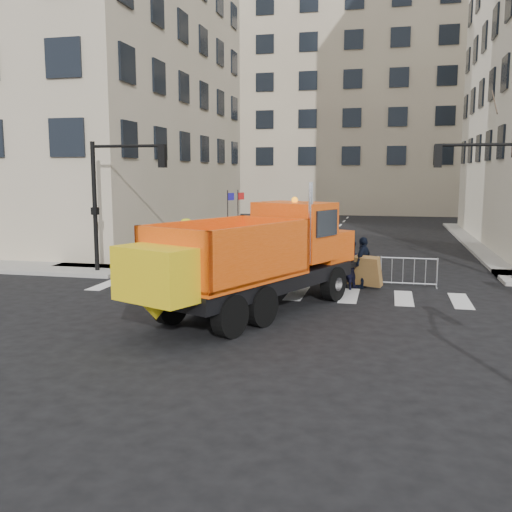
% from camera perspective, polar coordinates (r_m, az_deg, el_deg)
% --- Properties ---
extents(ground, '(120.00, 120.00, 0.00)m').
position_cam_1_polar(ground, '(14.81, -1.95, -7.94)').
color(ground, black).
rests_on(ground, ground).
extents(sidewalk_back, '(64.00, 5.00, 0.15)m').
position_cam_1_polar(sidewalk_back, '(22.90, 3.57, -1.94)').
color(sidewalk_back, gray).
rests_on(sidewalk_back, ground).
extents(building_left, '(24.00, 22.00, 26.00)m').
position_cam_1_polar(building_left, '(42.17, -22.93, 19.80)').
color(building_left, tan).
rests_on(building_left, ground).
extents(building_far, '(30.00, 18.00, 24.00)m').
position_cam_1_polar(building_far, '(66.30, 10.13, 14.98)').
color(building_far, tan).
rests_on(building_far, ground).
extents(traffic_light_left, '(0.18, 0.18, 5.40)m').
position_cam_1_polar(traffic_light_left, '(24.29, -15.81, 4.59)').
color(traffic_light_left, black).
rests_on(traffic_light_left, ground).
extents(crowd_barriers, '(12.60, 0.60, 1.10)m').
position_cam_1_polar(crowd_barriers, '(22.09, 1.27, -1.06)').
color(crowd_barriers, '#9EA0A5').
rests_on(crowd_barriers, ground).
extents(plow_truck, '(6.45, 10.20, 3.87)m').
position_cam_1_polar(plow_truck, '(16.78, -0.20, 0.01)').
color(plow_truck, black).
rests_on(plow_truck, ground).
extents(cop_a, '(0.66, 0.52, 1.59)m').
position_cam_1_polar(cop_a, '(20.52, 9.01, -1.19)').
color(cop_a, black).
rests_on(cop_a, ground).
extents(cop_b, '(1.02, 0.92, 1.72)m').
position_cam_1_polar(cop_b, '(21.03, 9.36, -0.79)').
color(cop_b, black).
rests_on(cop_b, ground).
extents(cop_c, '(0.81, 1.18, 1.87)m').
position_cam_1_polar(cop_c, '(20.98, 10.67, -0.64)').
color(cop_c, black).
rests_on(cop_c, ground).
extents(worker, '(1.51, 1.29, 2.02)m').
position_cam_1_polar(worker, '(25.13, -6.97, 1.43)').
color(worker, yellow).
rests_on(worker, sidewalk_back).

